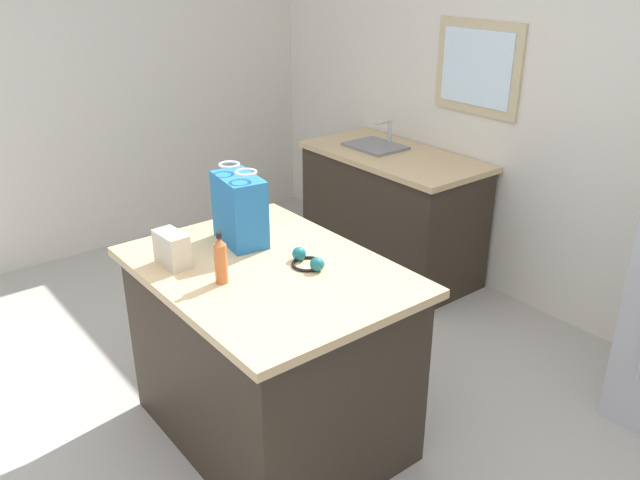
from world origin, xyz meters
The scene contains 9 objects.
ground centered at (0.00, 0.00, 0.00)m, with size 6.84×6.84×0.00m, color #ADA89E.
back_wall centered at (-0.01, 2.30, 1.26)m, with size 5.70×0.13×2.52m.
left_wall centered at (-2.85, 0.00, 1.26)m, with size 0.10×4.60×2.52m.
kitchen_island centered at (-0.12, 0.17, 0.46)m, with size 1.30×0.96×0.91m.
sink_counter centered at (-1.10, 1.90, 0.46)m, with size 1.35×0.68×1.08m.
shopping_bag centered at (-0.43, 0.22, 1.08)m, with size 0.32×0.21×0.38m.
small_box centered at (-0.40, -0.15, 0.99)m, with size 0.18×0.10×0.16m, color beige.
bottle centered at (-0.12, -0.07, 1.02)m, with size 0.06×0.06×0.23m.
ear_defenders centered at (-0.02, 0.32, 0.93)m, with size 0.20×0.15×0.06m.
Camera 1 is at (2.08, -1.27, 2.20)m, focal length 36.71 mm.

